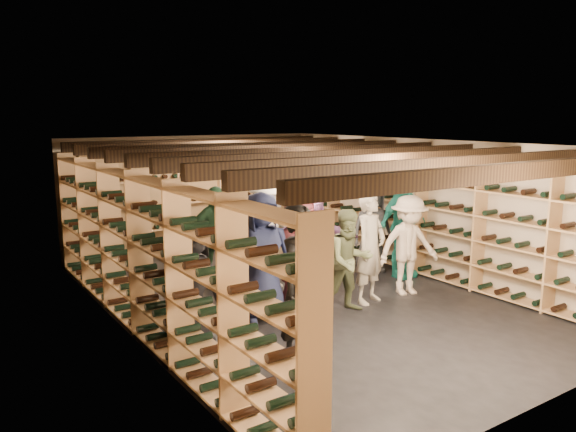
% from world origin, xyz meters
% --- Properties ---
extents(ground, '(8.00, 8.00, 0.00)m').
position_xyz_m(ground, '(0.00, 0.00, 0.00)').
color(ground, black).
rests_on(ground, ground).
extents(walls, '(5.52, 8.02, 2.40)m').
position_xyz_m(walls, '(0.00, 0.00, 1.20)').
color(walls, beige).
rests_on(walls, ground).
extents(ceiling, '(5.50, 8.00, 0.01)m').
position_xyz_m(ceiling, '(0.00, 0.00, 2.40)').
color(ceiling, '#C0B4A3').
rests_on(ceiling, walls).
extents(ceiling_joists, '(5.40, 7.12, 0.18)m').
position_xyz_m(ceiling_joists, '(0.00, 0.00, 2.26)').
color(ceiling_joists, black).
rests_on(ceiling_joists, ground).
extents(wine_rack_left, '(0.32, 7.50, 2.15)m').
position_xyz_m(wine_rack_left, '(-2.57, 0.00, 1.08)').
color(wine_rack_left, tan).
rests_on(wine_rack_left, ground).
extents(wine_rack_right, '(0.32, 7.50, 2.15)m').
position_xyz_m(wine_rack_right, '(2.57, 0.00, 1.08)').
color(wine_rack_right, tan).
rests_on(wine_rack_right, ground).
extents(wine_rack_back, '(4.70, 0.30, 2.15)m').
position_xyz_m(wine_rack_back, '(0.00, 3.83, 1.07)').
color(wine_rack_back, tan).
rests_on(wine_rack_back, ground).
extents(crate_stack_left, '(0.53, 0.38, 0.51)m').
position_xyz_m(crate_stack_left, '(0.69, 1.30, 0.26)').
color(crate_stack_left, '#A27C55').
rests_on(crate_stack_left, ground).
extents(crate_stack_right, '(0.55, 0.41, 0.51)m').
position_xyz_m(crate_stack_right, '(0.88, 2.64, 0.26)').
color(crate_stack_right, '#A27C55').
rests_on(crate_stack_right, ground).
extents(crate_loose, '(0.58, 0.48, 0.17)m').
position_xyz_m(crate_loose, '(1.15, 2.79, 0.09)').
color(crate_loose, '#A27C55').
rests_on(crate_loose, ground).
extents(person_0, '(0.88, 0.75, 1.54)m').
position_xyz_m(person_0, '(-2.18, -0.72, 0.77)').
color(person_0, black).
rests_on(person_0, ground).
extents(person_1, '(0.78, 0.64, 1.85)m').
position_xyz_m(person_1, '(-1.38, -1.89, 0.92)').
color(person_1, black).
rests_on(person_1, ground).
extents(person_2, '(0.83, 0.70, 1.51)m').
position_xyz_m(person_2, '(0.19, -0.87, 0.75)').
color(person_2, '#57613E').
rests_on(person_2, ground).
extents(person_3, '(1.14, 0.83, 1.59)m').
position_xyz_m(person_3, '(1.49, -0.76, 0.79)').
color(person_3, beige).
rests_on(person_3, ground).
extents(person_4, '(1.11, 0.51, 1.86)m').
position_xyz_m(person_4, '(2.12, -0.02, 0.93)').
color(person_4, '#1D8574').
rests_on(person_4, ground).
extents(person_5, '(1.66, 0.66, 1.74)m').
position_xyz_m(person_5, '(-0.40, -0.47, 0.87)').
color(person_5, maroon).
rests_on(person_5, ground).
extents(person_6, '(1.01, 0.81, 1.80)m').
position_xyz_m(person_6, '(-1.01, -0.44, 0.90)').
color(person_6, '#1A203F').
rests_on(person_6, ground).
extents(person_7, '(0.70, 0.56, 1.69)m').
position_xyz_m(person_7, '(0.72, -0.73, 0.85)').
color(person_7, '#9D9481').
rests_on(person_7, ground).
extents(person_9, '(1.30, 0.88, 1.85)m').
position_xyz_m(person_9, '(-0.15, 0.70, 0.93)').
color(person_9, beige).
rests_on(person_9, ground).
extents(person_10, '(1.04, 0.57, 1.69)m').
position_xyz_m(person_10, '(-0.86, 1.30, 0.84)').
color(person_10, '#22472C').
rests_on(person_10, ground).
extents(person_11, '(1.58, 1.03, 1.63)m').
position_xyz_m(person_11, '(0.43, 0.39, 0.81)').
color(person_11, '#855488').
rests_on(person_11, ground).
extents(person_12, '(0.87, 0.69, 1.56)m').
position_xyz_m(person_12, '(1.95, 0.58, 0.78)').
color(person_12, '#35373A').
rests_on(person_12, ground).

